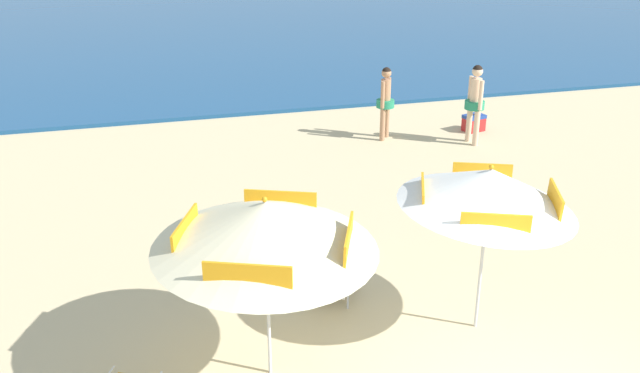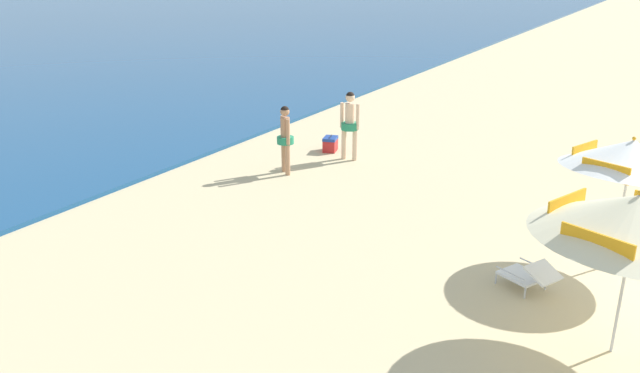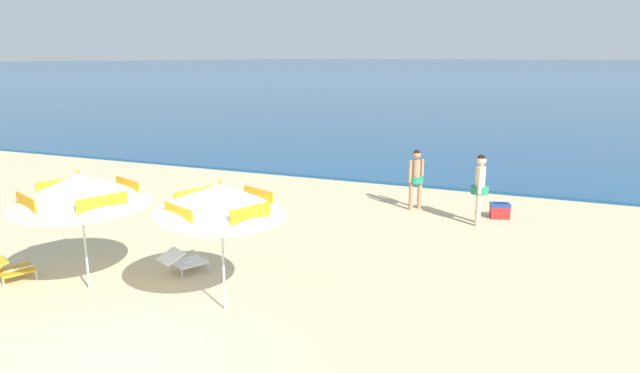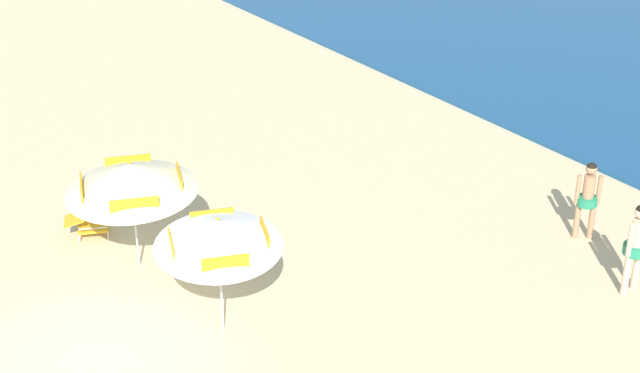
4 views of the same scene
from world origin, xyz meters
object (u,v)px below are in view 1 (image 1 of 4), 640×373
at_px(beach_umbrella_striped_main, 265,226).
at_px(cooler_box, 474,123).
at_px(beach_umbrella_striped_second, 489,188).
at_px(person_standing_beside, 386,98).
at_px(person_standing_near_shore, 475,99).
at_px(lounge_chair_beside_umbrella, 332,283).

relative_size(beach_umbrella_striped_main, cooler_box, 6.00).
xyz_separation_m(beach_umbrella_striped_second, person_standing_beside, (1.54, 7.55, -0.97)).
relative_size(beach_umbrella_striped_second, person_standing_beside, 1.71).
distance_m(beach_umbrella_striped_second, person_standing_near_shore, 7.56).
relative_size(beach_umbrella_striped_main, person_standing_beside, 2.03).
bearing_deg(beach_umbrella_striped_second, person_standing_near_shore, 63.43).
relative_size(lounge_chair_beside_umbrella, cooler_box, 1.79).
bearing_deg(person_standing_beside, beach_umbrella_striped_second, -101.50).
bearing_deg(beach_umbrella_striped_main, lounge_chair_beside_umbrella, 48.86).
xyz_separation_m(beach_umbrella_striped_main, person_standing_beside, (4.31, 7.78, -0.94)).
bearing_deg(person_standing_near_shore, person_standing_beside, 155.17).
xyz_separation_m(person_standing_near_shore, person_standing_beside, (-1.82, 0.84, -0.07)).
bearing_deg(person_standing_beside, beach_umbrella_striped_main, -119.01).
bearing_deg(person_standing_near_shore, beach_umbrella_striped_main, -131.48).
bearing_deg(beach_umbrella_striped_second, person_standing_beside, 78.50).
distance_m(person_standing_near_shore, cooler_box, 1.27).
xyz_separation_m(beach_umbrella_striped_main, person_standing_near_shore, (6.13, 6.93, -0.86)).
height_order(beach_umbrella_striped_main, person_standing_beside, beach_umbrella_striped_main).
height_order(beach_umbrella_striped_second, person_standing_beside, beach_umbrella_striped_second).
bearing_deg(person_standing_beside, lounge_chair_beside_umbrella, -116.10).
bearing_deg(person_standing_near_shore, lounge_chair_beside_umbrella, -131.56).
distance_m(person_standing_beside, cooler_box, 2.42).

